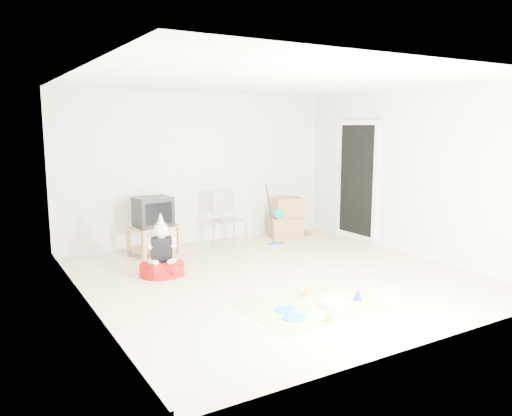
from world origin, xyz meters
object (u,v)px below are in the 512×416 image
tv_stand (154,238)px  crt_tv (153,212)px  seated_woman (162,262)px  cardboard_boxes (286,218)px  folding_chair (229,220)px  birthday_cake (336,304)px

tv_stand → crt_tv: bearing=-76.0°
tv_stand → crt_tv: size_ratio=1.55×
seated_woman → cardboard_boxes: bearing=22.2°
tv_stand → seated_woman: (-0.29, -1.16, -0.08)m
crt_tv → cardboard_boxes: size_ratio=0.75×
tv_stand → seated_woman: bearing=-104.1°
cardboard_boxes → seated_woman: size_ratio=0.83×
tv_stand → folding_chair: bearing=-11.1°
birthday_cake → cardboard_boxes: bearing=64.8°
cardboard_boxes → folding_chair: bearing=-169.6°
crt_tv → seated_woman: (-0.29, -1.16, -0.50)m
folding_chair → birthday_cake: folding_chair is taller
cardboard_boxes → seated_woman: bearing=-157.8°
crt_tv → seated_woman: bearing=-108.4°
crt_tv → birthday_cake: bearing=-78.1°
folding_chair → birthday_cake: bearing=-94.9°
tv_stand → birthday_cake: tv_stand is taller
tv_stand → folding_chair: size_ratio=0.86×
seated_woman → crt_tv: bearing=75.9°
tv_stand → cardboard_boxes: size_ratio=1.16×
seated_woman → birthday_cake: size_ratio=2.61×
folding_chair → tv_stand: bearing=168.9°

